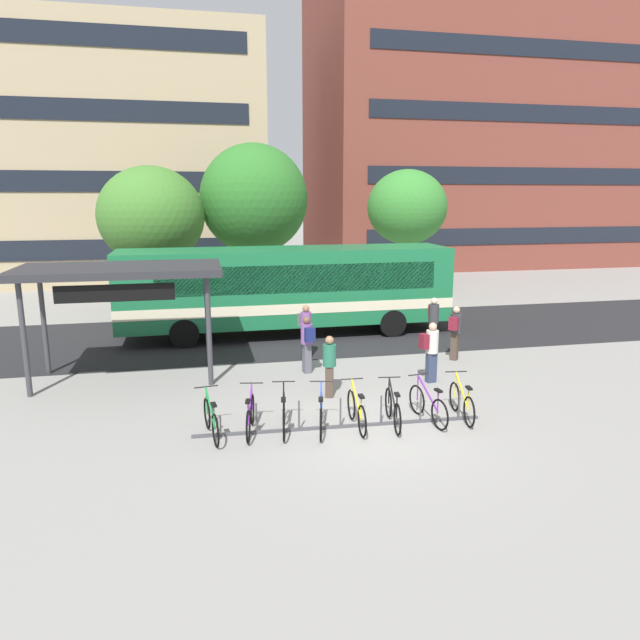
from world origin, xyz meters
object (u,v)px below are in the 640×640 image
parked_bicycle_black_5 (393,409)px  commuter_maroon_pack_3 (455,329)px  parked_bicycle_yellow_4 (357,411)px  commuter_red_pack_5 (433,319)px  parked_bicycle_blue_3 (321,414)px  parked_bicycle_black_2 (284,415)px  commuter_maroon_pack_0 (431,348)px  transit_shelter (120,275)px  street_tree_1 (254,199)px  parked_bicycle_purple_1 (250,416)px  street_tree_0 (151,216)px  city_bus (285,287)px  street_tree_2 (407,207)px  commuter_navy_pack_2 (307,341)px  parked_bicycle_purple_6 (428,406)px  parked_bicycle_green_0 (211,420)px  commuter_black_pack_1 (330,362)px  commuter_grey_pack_4 (306,328)px  parked_bicycle_yellow_7 (462,403)px

parked_bicycle_black_5 → commuter_maroon_pack_3: bearing=-30.3°
parked_bicycle_yellow_4 → parked_bicycle_black_5: 0.83m
commuter_red_pack_5 → parked_bicycle_blue_3: bearing=-27.0°
parked_bicycle_black_2 → commuter_maroon_pack_0: bearing=-51.8°
parked_bicycle_black_2 → parked_bicycle_black_5: size_ratio=1.00×
transit_shelter → street_tree_1: 12.69m
parked_bicycle_purple_1 → street_tree_1: street_tree_1 is taller
street_tree_0 → transit_shelter: bearing=-91.2°
transit_shelter → commuter_maroon_pack_0: bearing=-13.8°
city_bus → street_tree_2: (8.07, 9.20, 2.67)m
parked_bicycle_black_5 → commuter_navy_pack_2: commuter_navy_pack_2 is taller
parked_bicycle_purple_6 → commuter_red_pack_5: size_ratio=0.99×
city_bus → parked_bicycle_black_5: bearing=96.0°
transit_shelter → commuter_navy_pack_2: transit_shelter is taller
commuter_navy_pack_2 → street_tree_2: (8.17, 14.07, 3.47)m
street_tree_0 → street_tree_1: 4.95m
commuter_red_pack_5 → parked_bicycle_purple_1: bearing=-35.4°
parked_bicycle_purple_6 → commuter_red_pack_5: (2.70, 6.14, 0.62)m
city_bus → parked_bicycle_purple_6: city_bus is taller
parked_bicycle_green_0 → commuter_black_pack_1: commuter_black_pack_1 is taller
commuter_navy_pack_2 → street_tree_0: (-4.88, 10.41, 3.23)m
commuter_red_pack_5 → city_bus: bearing=-109.3°
city_bus → commuter_maroon_pack_0: (3.07, -6.41, -0.80)m
parked_bicycle_blue_3 → commuter_red_pack_5: bearing=-27.6°
street_tree_2 → commuter_grey_pack_4: bearing=-122.4°
commuter_navy_pack_2 → parked_bicycle_green_0: bearing=135.0°
parked_bicycle_black_2 → transit_shelter: (-3.79, 4.55, 2.59)m
parked_bicycle_black_2 → street_tree_2: size_ratio=0.27×
commuter_maroon_pack_0 → parked_bicycle_yellow_7: bearing=-105.1°
parked_bicycle_green_0 → transit_shelter: transit_shelter is taller
parked_bicycle_purple_1 → parked_bicycle_yellow_7: same height
commuter_grey_pack_4 → street_tree_2: bearing=132.9°
parked_bicycle_blue_3 → street_tree_0: size_ratio=0.27×
parked_bicycle_yellow_4 → street_tree_0: size_ratio=0.27×
parked_bicycle_yellow_7 → commuter_black_pack_1: (-2.66, 2.11, 0.54)m
commuter_red_pack_5 → street_tree_2: 13.09m
parked_bicycle_black_5 → parked_bicycle_yellow_7: same height
commuter_maroon_pack_0 → parked_bicycle_blue_3: bearing=-152.0°
parked_bicycle_blue_3 → commuter_maroon_pack_0: bearing=-41.1°
parked_bicycle_green_0 → parked_bicycle_black_5: (4.01, -0.20, 0.00)m
parked_bicycle_black_5 → commuter_navy_pack_2: (-1.14, 4.27, 0.59)m
city_bus → street_tree_1: street_tree_1 is taller
commuter_navy_pack_2 → commuter_red_pack_5: size_ratio=0.97×
commuter_maroon_pack_0 → commuter_navy_pack_2: size_ratio=1.01×
parked_bicycle_purple_6 → parked_bicycle_yellow_7: 0.84m
commuter_black_pack_1 → street_tree_0: 13.87m
parked_bicycle_purple_1 → commuter_maroon_pack_0: size_ratio=1.01×
city_bus → parked_bicycle_green_0: bearing=71.1°
parked_bicycle_blue_3 → commuter_red_pack_5: (5.20, 6.15, 0.62)m
parked_bicycle_yellow_4 → commuter_red_pack_5: size_ratio=1.00×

